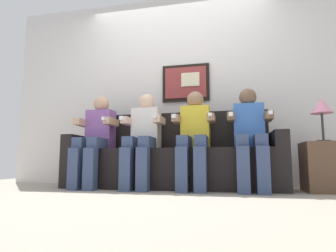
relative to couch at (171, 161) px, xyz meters
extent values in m
plane|color=#9E9384|center=(0.00, -0.33, -0.31)|extent=(6.36, 6.36, 0.00)
cube|color=silver|center=(0.00, 0.44, 0.99)|extent=(4.90, 0.05, 2.60)
cube|color=black|center=(0.11, 0.40, 1.04)|extent=(0.63, 0.03, 0.50)
cube|color=maroon|center=(0.11, 0.38, 1.04)|extent=(0.55, 0.02, 0.42)
cube|color=beige|center=(0.18, 0.37, 1.07)|extent=(0.24, 0.02, 0.18)
cube|color=black|center=(0.00, -0.04, -0.09)|extent=(2.22, 0.58, 0.45)
cube|color=black|center=(0.00, 0.18, 0.36)|extent=(2.22, 0.14, 0.45)
cube|color=black|center=(-1.18, -0.04, 0.00)|extent=(0.14, 0.58, 0.62)
cube|color=black|center=(1.18, -0.04, 0.00)|extent=(0.14, 0.58, 0.62)
cube|color=#8C59A5|center=(-0.88, -0.05, 0.38)|extent=(0.32, 0.20, 0.48)
sphere|color=tan|center=(-0.88, -0.05, 0.70)|extent=(0.19, 0.19, 0.19)
cube|color=#38476B|center=(-0.97, -0.25, 0.20)|extent=(0.12, 0.40, 0.12)
cube|color=#38476B|center=(-0.79, -0.25, 0.20)|extent=(0.12, 0.40, 0.12)
cube|color=#38476B|center=(-0.97, -0.45, -0.09)|extent=(0.12, 0.12, 0.45)
cube|color=#38476B|center=(-0.79, -0.45, -0.09)|extent=(0.12, 0.12, 0.45)
cube|color=tan|center=(-1.07, -0.17, 0.46)|extent=(0.08, 0.28, 0.08)
cube|color=tan|center=(-0.69, -0.17, 0.46)|extent=(0.08, 0.28, 0.08)
cube|color=white|center=(-0.69, -0.33, 0.47)|extent=(0.04, 0.13, 0.04)
cube|color=white|center=(-0.29, -0.05, 0.38)|extent=(0.32, 0.20, 0.48)
sphere|color=beige|center=(-0.29, -0.05, 0.70)|extent=(0.19, 0.19, 0.19)
cube|color=#38476B|center=(-0.38, -0.25, 0.20)|extent=(0.12, 0.40, 0.12)
cube|color=#38476B|center=(-0.20, -0.25, 0.20)|extent=(0.12, 0.40, 0.12)
cube|color=#38476B|center=(-0.38, -0.45, -0.09)|extent=(0.12, 0.12, 0.45)
cube|color=#38476B|center=(-0.20, -0.45, -0.09)|extent=(0.12, 0.12, 0.45)
cube|color=beige|center=(-0.48, -0.17, 0.46)|extent=(0.08, 0.28, 0.08)
cube|color=beige|center=(-0.10, -0.17, 0.46)|extent=(0.08, 0.28, 0.08)
cube|color=white|center=(-0.10, -0.33, 0.47)|extent=(0.04, 0.13, 0.04)
cube|color=white|center=(-0.48, -0.33, 0.47)|extent=(0.04, 0.10, 0.04)
cube|color=yellow|center=(0.29, -0.05, 0.38)|extent=(0.32, 0.20, 0.48)
sphere|color=#9E7556|center=(0.29, -0.05, 0.70)|extent=(0.19, 0.19, 0.19)
cube|color=#38476B|center=(0.20, -0.25, 0.20)|extent=(0.12, 0.40, 0.12)
cube|color=#38476B|center=(0.38, -0.25, 0.20)|extent=(0.12, 0.40, 0.12)
cube|color=#38476B|center=(0.20, -0.45, -0.09)|extent=(0.12, 0.12, 0.45)
cube|color=#38476B|center=(0.38, -0.45, -0.09)|extent=(0.12, 0.12, 0.45)
cube|color=#9E7556|center=(0.10, -0.17, 0.46)|extent=(0.08, 0.28, 0.08)
cube|color=#9E7556|center=(0.48, -0.17, 0.46)|extent=(0.08, 0.28, 0.08)
cube|color=white|center=(0.48, -0.33, 0.47)|extent=(0.04, 0.13, 0.04)
cube|color=white|center=(0.10, -0.33, 0.47)|extent=(0.04, 0.10, 0.04)
cube|color=#3F72CC|center=(0.88, -0.05, 0.38)|extent=(0.32, 0.20, 0.48)
sphere|color=brown|center=(0.88, -0.05, 0.70)|extent=(0.19, 0.19, 0.19)
cube|color=#38476B|center=(0.79, -0.25, 0.20)|extent=(0.12, 0.40, 0.12)
cube|color=#38476B|center=(0.97, -0.25, 0.20)|extent=(0.12, 0.40, 0.12)
cube|color=#38476B|center=(0.79, -0.45, -0.09)|extent=(0.12, 0.12, 0.45)
cube|color=#38476B|center=(0.97, -0.45, -0.09)|extent=(0.12, 0.12, 0.45)
cube|color=brown|center=(0.69, -0.17, 0.46)|extent=(0.08, 0.28, 0.08)
cube|color=brown|center=(1.07, -0.17, 0.46)|extent=(0.08, 0.28, 0.08)
cube|color=white|center=(1.07, -0.33, 0.47)|extent=(0.04, 0.13, 0.04)
cube|color=white|center=(0.69, -0.33, 0.47)|extent=(0.04, 0.10, 0.04)
cube|color=brown|center=(1.60, -0.11, -0.06)|extent=(0.40, 0.40, 0.50)
cylinder|color=#333338|center=(1.61, -0.08, 0.20)|extent=(0.14, 0.14, 0.02)
cylinder|color=#333338|center=(1.61, -0.08, 0.35)|extent=(0.02, 0.02, 0.28)
cone|color=pink|center=(1.61, -0.08, 0.57)|extent=(0.22, 0.22, 0.16)
camera|label=1|loc=(0.69, -3.24, -0.01)|focal=30.22mm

